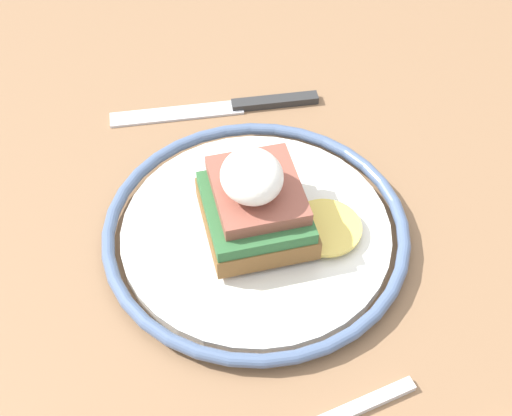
% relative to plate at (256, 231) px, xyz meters
% --- Properties ---
extents(dining_table, '(1.16, 0.86, 0.77)m').
position_rel_plate_xyz_m(dining_table, '(0.01, 0.01, -0.11)').
color(dining_table, '#846042').
rests_on(dining_table, ground_plane).
extents(plate, '(0.24, 0.24, 0.02)m').
position_rel_plate_xyz_m(plate, '(0.00, 0.00, 0.00)').
color(plate, silver).
rests_on(plate, dining_table).
extents(sandwich, '(0.09, 0.12, 0.07)m').
position_rel_plate_xyz_m(sandwich, '(-0.00, -0.00, 0.03)').
color(sandwich, brown).
rests_on(sandwich, plate).
extents(knife, '(0.03, 0.19, 0.01)m').
position_rel_plate_xyz_m(knife, '(0.15, -0.01, -0.01)').
color(knife, '#2D2D2D').
rests_on(knife, dining_table).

